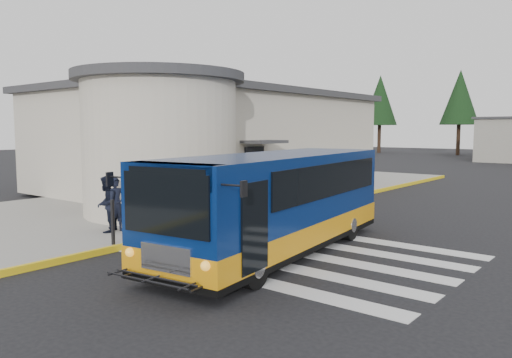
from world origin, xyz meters
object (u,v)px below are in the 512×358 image
Objects in this scene: pedestrian_a at (116,204)px; bollard at (113,222)px; pedestrian_b at (107,204)px; transit_bus at (276,206)px.

pedestrian_a is 1.67m from bollard.
pedestrian_b is 1.67m from bollard.
pedestrian_a is 0.97× the size of pedestrian_b.
transit_bus is at bearing -63.17° from pedestrian_a.
pedestrian_b is (-4.82, -1.53, -0.22)m from transit_bus.
bollard is (-3.39, -2.34, -0.45)m from transit_bus.
pedestrian_b is at bearing 150.46° from bollard.
bollard is (1.29, -1.03, -0.21)m from pedestrian_a.
pedestrian_b reaches higher than bollard.
pedestrian_a is 0.26m from pedestrian_b.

